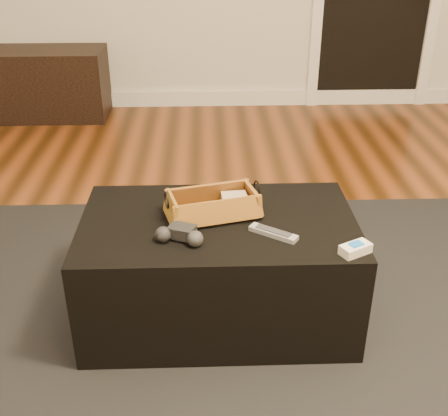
{
  "coord_description": "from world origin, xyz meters",
  "views": [
    {
      "loc": [
        -0.02,
        -1.74,
        1.43
      ],
      "look_at": [
        0.04,
        0.01,
        0.49
      ],
      "focal_mm": 45.0,
      "sensor_mm": 36.0,
      "label": 1
    }
  ],
  "objects_px": {
    "ottoman": "(219,268)",
    "cream_gadget": "(355,249)",
    "media_cabinet": "(19,84)",
    "wicker_basket": "(213,206)",
    "game_controller": "(180,235)",
    "tv_remote": "(209,213)",
    "silver_remote": "(273,233)"
  },
  "relations": [
    {
      "from": "tv_remote",
      "to": "wicker_basket",
      "type": "bearing_deg",
      "value": 30.87
    },
    {
      "from": "game_controller",
      "to": "media_cabinet",
      "type": "bearing_deg",
      "value": 116.64
    },
    {
      "from": "game_controller",
      "to": "silver_remote",
      "type": "bearing_deg",
      "value": 5.47
    },
    {
      "from": "media_cabinet",
      "to": "tv_remote",
      "type": "xyz_separation_m",
      "value": [
        1.42,
        -2.46,
        0.2
      ]
    },
    {
      "from": "tv_remote",
      "to": "game_controller",
      "type": "relative_size",
      "value": 1.01
    },
    {
      "from": "game_controller",
      "to": "ottoman",
      "type": "bearing_deg",
      "value": 47.44
    },
    {
      "from": "wicker_basket",
      "to": "cream_gadget",
      "type": "height_order",
      "value": "wicker_basket"
    },
    {
      "from": "silver_remote",
      "to": "cream_gadget",
      "type": "bearing_deg",
      "value": -25.97
    },
    {
      "from": "cream_gadget",
      "to": "wicker_basket",
      "type": "bearing_deg",
      "value": 149.58
    },
    {
      "from": "ottoman",
      "to": "game_controller",
      "type": "bearing_deg",
      "value": -132.56
    },
    {
      "from": "media_cabinet",
      "to": "wicker_basket",
      "type": "distance_m",
      "value": 2.84
    },
    {
      "from": "game_controller",
      "to": "cream_gadget",
      "type": "xyz_separation_m",
      "value": [
        0.57,
        -0.09,
        -0.01
      ]
    },
    {
      "from": "media_cabinet",
      "to": "tv_remote",
      "type": "relative_size",
      "value": 7.29
    },
    {
      "from": "media_cabinet",
      "to": "ottoman",
      "type": "xyz_separation_m",
      "value": [
        1.45,
        -2.48,
        -0.03
      ]
    },
    {
      "from": "wicker_basket",
      "to": "silver_remote",
      "type": "distance_m",
      "value": 0.25
    },
    {
      "from": "ottoman",
      "to": "silver_remote",
      "type": "bearing_deg",
      "value": -31.14
    },
    {
      "from": "ottoman",
      "to": "tv_remote",
      "type": "distance_m",
      "value": 0.23
    },
    {
      "from": "media_cabinet",
      "to": "wicker_basket",
      "type": "height_order",
      "value": "wicker_basket"
    },
    {
      "from": "wicker_basket",
      "to": "cream_gadget",
      "type": "bearing_deg",
      "value": -30.42
    },
    {
      "from": "media_cabinet",
      "to": "wicker_basket",
      "type": "bearing_deg",
      "value": -59.71
    },
    {
      "from": "game_controller",
      "to": "silver_remote",
      "type": "height_order",
      "value": "game_controller"
    },
    {
      "from": "game_controller",
      "to": "silver_remote",
      "type": "distance_m",
      "value": 0.32
    },
    {
      "from": "wicker_basket",
      "to": "game_controller",
      "type": "xyz_separation_m",
      "value": [
        -0.11,
        -0.18,
        -0.01
      ]
    },
    {
      "from": "silver_remote",
      "to": "ottoman",
      "type": "bearing_deg",
      "value": 148.86
    },
    {
      "from": "ottoman",
      "to": "wicker_basket",
      "type": "bearing_deg",
      "value": 119.44
    },
    {
      "from": "tv_remote",
      "to": "silver_remote",
      "type": "relative_size",
      "value": 1.07
    },
    {
      "from": "media_cabinet",
      "to": "wicker_basket",
      "type": "xyz_separation_m",
      "value": [
        1.43,
        -2.45,
        0.22
      ]
    },
    {
      "from": "tv_remote",
      "to": "silver_remote",
      "type": "xyz_separation_m",
      "value": [
        0.22,
        -0.13,
        -0.01
      ]
    },
    {
      "from": "ottoman",
      "to": "cream_gadget",
      "type": "bearing_deg",
      "value": -28.22
    },
    {
      "from": "media_cabinet",
      "to": "game_controller",
      "type": "distance_m",
      "value": 2.94
    },
    {
      "from": "wicker_basket",
      "to": "tv_remote",
      "type": "bearing_deg",
      "value": -128.43
    },
    {
      "from": "ottoman",
      "to": "cream_gadget",
      "type": "xyz_separation_m",
      "value": [
        0.44,
        -0.24,
        0.23
      ]
    }
  ]
}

